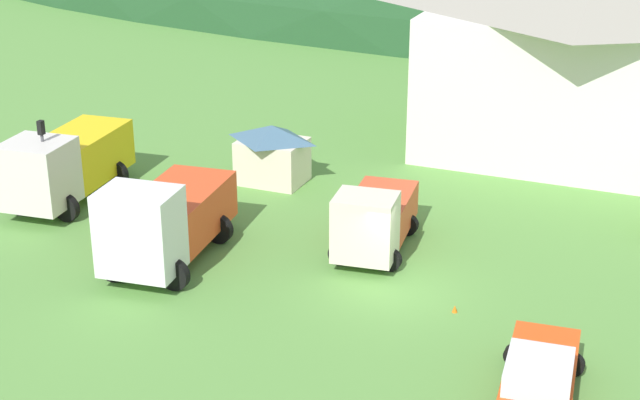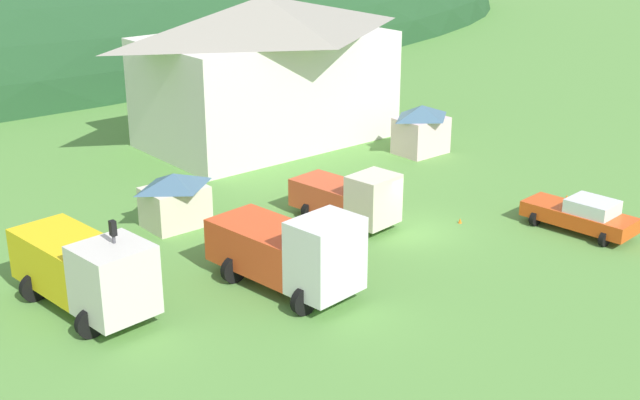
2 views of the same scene
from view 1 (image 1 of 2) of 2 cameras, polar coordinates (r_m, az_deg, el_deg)
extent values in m
plane|color=#5B9342|center=(32.51, 4.69, -5.30)|extent=(200.00, 200.00, 0.00)
cube|color=white|center=(45.67, 15.68, 6.51)|extent=(14.46, 8.82, 6.61)
cube|color=beige|center=(41.38, -2.84, 2.32)|extent=(2.75, 2.14, 1.90)
pyramid|color=#42667F|center=(40.97, -2.88, 4.01)|extent=(2.97, 2.31, 0.67)
cube|color=silver|center=(38.86, -16.37, 1.50)|extent=(2.65, 2.59, 2.60)
cube|color=black|center=(38.58, -16.55, 2.24)|extent=(1.48, 2.01, 0.83)
cube|color=yellow|center=(41.61, -13.85, 2.67)|extent=(2.84, 4.58, 1.99)
cylinder|color=black|center=(38.76, -14.85, -0.45)|extent=(1.10, 0.30, 1.10)
cylinder|color=black|center=(39.88, -17.46, -0.10)|extent=(1.10, 0.30, 1.10)
cylinder|color=black|center=(41.96, -12.03, 1.55)|extent=(1.10, 0.30, 1.10)
cylinder|color=black|center=(43.00, -14.52, 1.82)|extent=(1.10, 0.30, 1.10)
cube|color=white|center=(32.37, -10.63, -1.84)|extent=(2.77, 2.23, 2.89)
cube|color=black|center=(32.05, -10.79, -0.86)|extent=(1.54, 1.71, 0.92)
cube|color=#E04C23|center=(35.28, -8.22, -0.63)|extent=(3.05, 4.82, 1.75)
cylinder|color=black|center=(32.51, -8.67, -4.40)|extent=(1.10, 0.30, 1.10)
cylinder|color=black|center=(33.47, -12.20, -3.86)|extent=(1.10, 0.30, 1.10)
cylinder|color=black|center=(35.77, -6.04, -1.72)|extent=(1.10, 0.30, 1.10)
cylinder|color=black|center=(36.65, -9.33, -1.31)|extent=(1.10, 0.30, 1.10)
cube|color=beige|center=(33.30, 2.71, -1.61)|extent=(2.32, 2.00, 2.29)
cube|color=black|center=(33.02, 2.69, -0.87)|extent=(1.30, 1.53, 0.73)
cube|color=#DB512D|center=(35.87, 3.68, -0.67)|extent=(2.53, 3.79, 1.34)
cylinder|color=black|center=(33.60, 4.19, -3.57)|extent=(0.80, 0.30, 0.80)
cylinder|color=black|center=(33.97, 1.18, -3.21)|extent=(0.80, 0.30, 0.80)
cylinder|color=black|center=(36.45, 5.23, -1.48)|extent=(0.80, 0.30, 0.80)
cylinder|color=black|center=(36.79, 2.45, -1.17)|extent=(0.80, 0.30, 0.80)
cube|color=#E24C16|center=(26.89, 12.88, -10.45)|extent=(2.32, 5.25, 0.70)
cube|color=silver|center=(26.02, 12.87, -9.92)|extent=(1.88, 2.19, 0.62)
cylinder|color=black|center=(28.54, 14.78, -9.42)|extent=(0.68, 0.24, 0.68)
cylinder|color=black|center=(28.59, 11.53, -9.03)|extent=(0.68, 0.24, 0.68)
cylinder|color=#4C4C51|center=(38.89, -15.94, 1.36)|extent=(0.12, 0.12, 3.44)
cube|color=black|center=(38.26, -16.25, 4.15)|extent=(0.20, 0.24, 0.55)
sphere|color=red|center=(38.36, -16.13, 4.21)|extent=(0.14, 0.14, 0.14)
cone|color=orange|center=(31.28, 8.00, -6.61)|extent=(0.36, 0.36, 0.49)
camera|label=2|loc=(35.34, -64.34, 9.68)|focal=47.12mm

